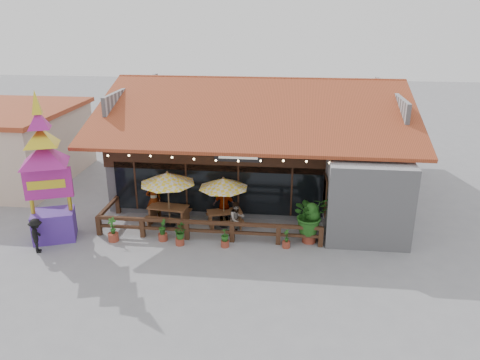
# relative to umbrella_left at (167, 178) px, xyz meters

# --- Properties ---
(ground) EXTENTS (100.00, 100.00, 0.00)m
(ground) POSITION_rel_umbrella_left_xyz_m (3.59, -0.73, -2.36)
(ground) COLOR gray
(ground) RESTS_ON ground
(restaurant_building) EXTENTS (15.50, 14.73, 6.09)m
(restaurant_building) POSITION_rel_umbrella_left_xyz_m (3.85, 5.88, -0.15)
(restaurant_building) COLOR #A1A1A6
(restaurant_building) RESTS_ON ground
(patio_railing) EXTENTS (10.00, 2.60, 0.92)m
(patio_railing) POSITION_rel_umbrella_left_xyz_m (1.33, -0.99, -1.74)
(patio_railing) COLOR #412617
(patio_railing) RESTS_ON ground
(neighbor_building) EXTENTS (8.40, 8.40, 4.22)m
(neighbor_building) POSITION_rel_umbrella_left_xyz_m (-11.41, 5.27, -0.22)
(neighbor_building) COLOR #C8B297
(neighbor_building) RESTS_ON ground
(umbrella_left) EXTENTS (2.79, 2.79, 2.71)m
(umbrella_left) POSITION_rel_umbrella_left_xyz_m (0.00, 0.00, 0.00)
(umbrella_left) COLOR brown
(umbrella_left) RESTS_ON ground
(umbrella_right) EXTENTS (3.03, 3.03, 2.44)m
(umbrella_right) POSITION_rel_umbrella_left_xyz_m (2.51, 0.27, -0.23)
(umbrella_right) COLOR brown
(umbrella_right) RESTS_ON ground
(picnic_table_left) EXTENTS (1.99, 1.77, 0.87)m
(picnic_table_left) POSITION_rel_umbrella_left_xyz_m (-0.12, 0.26, -1.77)
(picnic_table_left) COLOR brown
(picnic_table_left) RESTS_ON ground
(picnic_table_right) EXTENTS (1.92, 1.79, 0.75)m
(picnic_table_right) POSITION_rel_umbrella_left_xyz_m (2.54, 0.29, -1.85)
(picnic_table_right) COLOR brown
(picnic_table_right) RESTS_ON ground
(thai_sign_tower) EXTENTS (3.35, 3.35, 7.04)m
(thai_sign_tower) POSITION_rel_umbrella_left_xyz_m (-4.68, -1.82, 1.36)
(thai_sign_tower) COLOR #4A2792
(thai_sign_tower) RESTS_ON ground
(tropical_plant) EXTENTS (2.00, 1.89, 2.19)m
(tropical_plant) POSITION_rel_umbrella_left_xyz_m (6.41, -0.87, -1.11)
(tropical_plant) COLOR brown
(tropical_plant) RESTS_ON ground
(diner_a) EXTENTS (0.82, 0.67, 1.93)m
(diner_a) POSITION_rel_umbrella_left_xyz_m (-0.95, 0.77, -1.39)
(diner_a) COLOR #3C2013
(diner_a) RESTS_ON ground
(diner_b) EXTENTS (0.99, 0.97, 1.61)m
(diner_b) POSITION_rel_umbrella_left_xyz_m (3.22, -0.62, -1.55)
(diner_b) COLOR #3C2013
(diner_b) RESTS_ON ground
(diner_c) EXTENTS (1.10, 0.54, 1.82)m
(diner_c) POSITION_rel_umbrella_left_xyz_m (2.49, 0.64, -1.45)
(diner_c) COLOR #3C2013
(diner_c) RESTS_ON ground
(pedestrian) EXTENTS (0.89, 1.11, 1.50)m
(pedestrian) POSITION_rel_umbrella_left_xyz_m (-4.80, -3.03, -1.61)
(pedestrian) COLOR black
(pedestrian) RESTS_ON ground
(planter_a) EXTENTS (0.45, 0.45, 1.10)m
(planter_a) POSITION_rel_umbrella_left_xyz_m (-2.07, -1.74, -1.90)
(planter_a) COLOR brown
(planter_a) RESTS_ON ground
(planter_b) EXTENTS (0.40, 0.40, 0.99)m
(planter_b) POSITION_rel_umbrella_left_xyz_m (0.06, -1.45, -1.91)
(planter_b) COLOR brown
(planter_b) RESTS_ON ground
(planter_c) EXTENTS (0.73, 0.74, 0.93)m
(planter_c) POSITION_rel_umbrella_left_xyz_m (0.89, -1.77, -1.84)
(planter_c) COLOR brown
(planter_c) RESTS_ON ground
(planter_d) EXTENTS (0.43, 0.43, 0.86)m
(planter_d) POSITION_rel_umbrella_left_xyz_m (2.84, -1.72, -1.94)
(planter_d) COLOR brown
(planter_d) RESTS_ON ground
(planter_e) EXTENTS (0.34, 0.35, 0.84)m
(planter_e) POSITION_rel_umbrella_left_xyz_m (5.44, -1.49, -2.01)
(planter_e) COLOR brown
(planter_e) RESTS_ON ground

